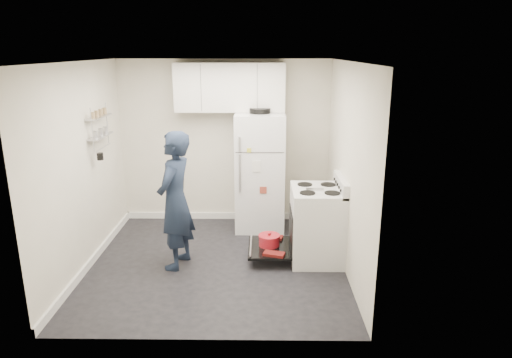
{
  "coord_description": "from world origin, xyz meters",
  "views": [
    {
      "loc": [
        0.57,
        -5.3,
        2.64
      ],
      "look_at": [
        0.5,
        0.25,
        1.05
      ],
      "focal_mm": 32.0,
      "sensor_mm": 36.0,
      "label": 1
    }
  ],
  "objects_px": {
    "electric_range": "(316,225)",
    "person": "(175,201)",
    "open_oven_door": "(270,244)",
    "refrigerator": "(260,171)"
  },
  "relations": [
    {
      "from": "refrigerator",
      "to": "person",
      "type": "xyz_separation_m",
      "value": [
        -1.02,
        -1.31,
        -0.02
      ]
    },
    {
      "from": "electric_range",
      "to": "open_oven_door",
      "type": "distance_m",
      "value": 0.65
    },
    {
      "from": "electric_range",
      "to": "person",
      "type": "relative_size",
      "value": 0.64
    },
    {
      "from": "electric_range",
      "to": "refrigerator",
      "type": "xyz_separation_m",
      "value": [
        -0.72,
        1.1,
        0.41
      ]
    },
    {
      "from": "refrigerator",
      "to": "open_oven_door",
      "type": "bearing_deg",
      "value": -82.96
    },
    {
      "from": "electric_range",
      "to": "person",
      "type": "xyz_separation_m",
      "value": [
        -1.75,
        -0.21,
        0.39
      ]
    },
    {
      "from": "electric_range",
      "to": "person",
      "type": "bearing_deg",
      "value": -173.19
    },
    {
      "from": "refrigerator",
      "to": "person",
      "type": "relative_size",
      "value": 1.06
    },
    {
      "from": "refrigerator",
      "to": "person",
      "type": "height_order",
      "value": "refrigerator"
    },
    {
      "from": "electric_range",
      "to": "open_oven_door",
      "type": "bearing_deg",
      "value": 178.36
    }
  ]
}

